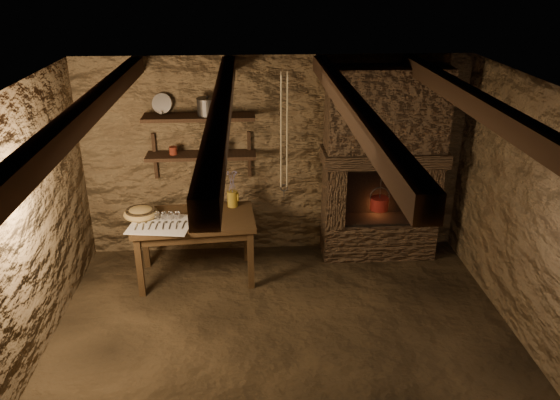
{
  "coord_description": "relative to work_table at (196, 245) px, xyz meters",
  "views": [
    {
      "loc": [
        -0.29,
        -4.14,
        3.32
      ],
      "look_at": [
        0.0,
        0.9,
        1.13
      ],
      "focal_mm": 35.0,
      "sensor_mm": 36.0,
      "label": 1
    }
  ],
  "objects": [
    {
      "name": "shelf_upper",
      "position": [
        0.08,
        0.5,
        1.34
      ],
      "size": [
        1.25,
        0.3,
        0.04
      ],
      "primitive_type": "cube",
      "color": "black",
      "rests_on": "back_wall"
    },
    {
      "name": "hanging_ropes",
      "position": [
        0.98,
        -0.29,
        1.39
      ],
      "size": [
        0.08,
        0.08,
        1.2
      ],
      "primitive_type": null,
      "color": "tan",
      "rests_on": "ceiling"
    },
    {
      "name": "shelf_lower",
      "position": [
        0.08,
        0.5,
        0.89
      ],
      "size": [
        1.25,
        0.3,
        0.04
      ],
      "primitive_type": "cube",
      "color": "black",
      "rests_on": "back_wall"
    },
    {
      "name": "rusty_tin",
      "position": [
        -0.24,
        0.5,
        0.96
      ],
      "size": [
        0.09,
        0.09,
        0.09
      ],
      "primitive_type": "cylinder",
      "rotation": [
        0.0,
        0.0,
        -0.05
      ],
      "color": "maroon",
      "rests_on": "shelf_lower"
    },
    {
      "name": "small_kettle",
      "position": [
        0.27,
        0.5,
        0.97
      ],
      "size": [
        0.18,
        0.15,
        0.17
      ],
      "primitive_type": null,
      "rotation": [
        0.0,
        0.0,
        -0.21
      ],
      "color": "#A3A39E",
      "rests_on": "shelf_lower"
    },
    {
      "name": "work_table",
      "position": [
        0.0,
        0.0,
        0.0
      ],
      "size": [
        1.37,
        0.85,
        0.75
      ],
      "rotation": [
        0.0,
        0.0,
        0.08
      ],
      "color": "#322111",
      "rests_on": "floor"
    },
    {
      "name": "pewter_cutlery_row",
      "position": [
        -0.34,
        -0.18,
        0.36
      ],
      "size": [
        0.56,
        0.28,
        0.01
      ],
      "primitive_type": null,
      "rotation": [
        0.0,
        0.0,
        -0.14
      ],
      "color": "gray",
      "rests_on": "linen_cloth"
    },
    {
      "name": "beam_mid_left",
      "position": [
        0.43,
        -1.34,
        1.9
      ],
      "size": [
        0.14,
        3.95,
        0.16
      ],
      "primitive_type": "cube",
      "color": "black",
      "rests_on": "ceiling"
    },
    {
      "name": "beam_mid_right",
      "position": [
        1.43,
        -1.34,
        1.9
      ],
      "size": [
        0.14,
        3.95,
        0.16
      ],
      "primitive_type": "cube",
      "color": "black",
      "rests_on": "ceiling"
    },
    {
      "name": "floor",
      "position": [
        0.93,
        -1.34,
        -0.41
      ],
      "size": [
        4.5,
        4.5,
        0.0
      ],
      "primitive_type": "plane",
      "color": "black",
      "rests_on": "ground"
    },
    {
      "name": "beam_far_right",
      "position": [
        2.43,
        -1.34,
        1.9
      ],
      "size": [
        0.14,
        3.95,
        0.16
      ],
      "primitive_type": "cube",
      "color": "black",
      "rests_on": "ceiling"
    },
    {
      "name": "linen_cloth",
      "position": [
        -0.34,
        -0.16,
        0.35
      ],
      "size": [
        0.71,
        0.61,
        0.01
      ],
      "primitive_type": "cube",
      "rotation": [
        0.0,
        0.0,
        -0.14
      ],
      "color": "beige",
      "rests_on": "work_table"
    },
    {
      "name": "red_pot",
      "position": [
        2.16,
        0.38,
        0.3
      ],
      "size": [
        0.28,
        0.28,
        0.54
      ],
      "rotation": [
        0.0,
        0.0,
        -0.36
      ],
      "color": "maroon",
      "rests_on": "hearth"
    },
    {
      "name": "wooden_bowl",
      "position": [
        -0.58,
        0.04,
        0.39
      ],
      "size": [
        0.38,
        0.38,
        0.13
      ],
      "primitive_type": "ellipsoid",
      "rotation": [
        0.0,
        0.0,
        -0.0
      ],
      "color": "#A98849",
      "rests_on": "work_table"
    },
    {
      "name": "ceiling",
      "position": [
        0.93,
        -1.34,
        1.99
      ],
      "size": [
        4.5,
        4.0,
        0.04
      ],
      "primitive_type": "cube",
      "color": "black",
      "rests_on": "back_wall"
    },
    {
      "name": "iron_stockpot",
      "position": [
        0.18,
        0.5,
        1.45
      ],
      "size": [
        0.25,
        0.25,
        0.17
      ],
      "primitive_type": "cylinder",
      "rotation": [
        0.0,
        0.0,
        -0.07
      ],
      "color": "#2F2D2A",
      "rests_on": "shelf_upper"
    },
    {
      "name": "back_wall",
      "position": [
        0.93,
        0.66,
        0.79
      ],
      "size": [
        4.5,
        0.04,
        2.4
      ],
      "primitive_type": "cube",
      "color": "#483521",
      "rests_on": "floor"
    },
    {
      "name": "drinking_glasses",
      "position": [
        -0.32,
        -0.04,
        0.4
      ],
      "size": [
        0.21,
        0.06,
        0.08
      ],
      "primitive_type": null,
      "color": "white",
      "rests_on": "linen_cloth"
    },
    {
      "name": "beam_far_left",
      "position": [
        -0.57,
        -1.34,
        1.9
      ],
      "size": [
        0.14,
        3.95,
        0.16
      ],
      "primitive_type": "cube",
      "color": "black",
      "rests_on": "ceiling"
    },
    {
      "name": "right_wall",
      "position": [
        3.18,
        -1.34,
        0.79
      ],
      "size": [
        0.04,
        4.0,
        2.4
      ],
      "primitive_type": "cube",
      "color": "#483521",
      "rests_on": "floor"
    },
    {
      "name": "hearth",
      "position": [
        2.18,
        0.43,
        0.82
      ],
      "size": [
        1.43,
        0.51,
        2.3
      ],
      "color": "#3E2C1F",
      "rests_on": "floor"
    },
    {
      "name": "left_wall",
      "position": [
        -1.32,
        -1.34,
        0.79
      ],
      "size": [
        0.04,
        4.0,
        2.4
      ],
      "primitive_type": "cube",
      "color": "#483521",
      "rests_on": "floor"
    },
    {
      "name": "stoneware_jug",
      "position": [
        0.42,
        0.28,
        0.53
      ],
      "size": [
        0.14,
        0.14,
        0.43
      ],
      "rotation": [
        0.0,
        0.0,
        -0.18
      ],
      "color": "olive",
      "rests_on": "work_table"
    },
    {
      "name": "tin_pan",
      "position": [
        -0.33,
        0.6,
        1.48
      ],
      "size": [
        0.24,
        0.14,
        0.23
      ],
      "primitive_type": "cylinder",
      "rotation": [
        1.26,
        0.0,
        -0.2
      ],
      "color": "#A3A39E",
      "rests_on": "shelf_upper"
    }
  ]
}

